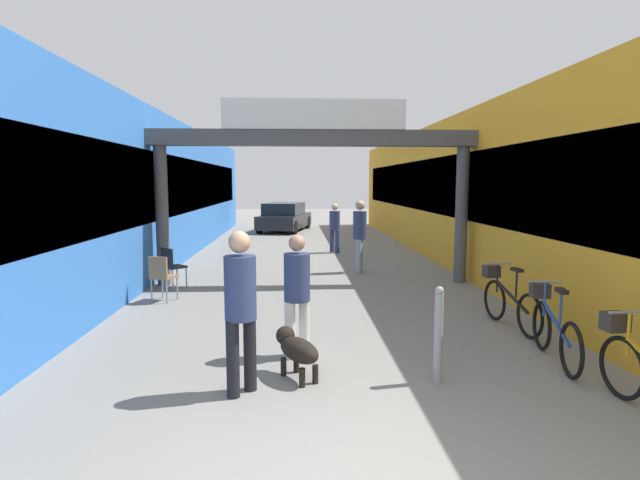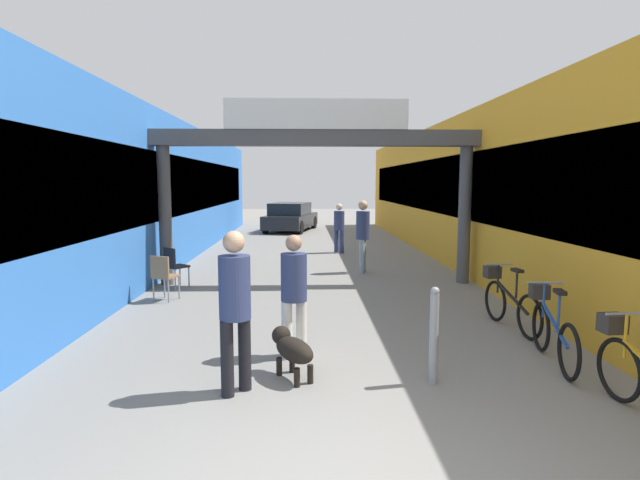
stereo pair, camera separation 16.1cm
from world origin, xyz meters
The scene contains 14 objects.
storefront_left centered at (-5.09, 11.00, 1.99)m, with size 3.00×26.00×3.98m.
storefront_right centered at (5.09, 11.00, 1.99)m, with size 3.00×26.00×3.98m.
arcade_sign_gateway centered at (0.00, 8.07, 2.87)m, with size 7.40×0.47×4.06m.
pedestrian_with_dog centered at (-1.01, 2.22, 1.02)m, with size 0.48×0.48×1.78m.
pedestrian_companion centered at (-0.41, 3.34, 0.92)m, with size 0.48×0.48×1.61m.
pedestrian_carrying_crate centered at (1.21, 9.44, 1.06)m, with size 0.42×0.42×1.83m.
pedestrian_elderly_walking centered at (0.86, 13.05, 0.91)m, with size 0.48×0.48×1.60m.
dog_on_leash centered at (-0.42, 2.62, 0.35)m, with size 0.63×0.78×0.56m.
bicycle_blue_second centered at (2.88, 3.07, 0.44)m, with size 0.46×1.68×0.98m.
bicycle_black_third centered at (2.93, 4.56, 0.44)m, with size 0.46×1.68×0.98m.
bollard_post_metal centered at (1.19, 2.41, 0.57)m, with size 0.10×0.10×1.12m.
cafe_chair_wood_nearer centered at (-2.98, 6.50, 0.54)m, with size 0.52×0.52×0.89m.
cafe_chair_black_farther centered at (-3.08, 7.68, 0.54)m, with size 0.57×0.57×0.89m.
parked_car_black centered at (-0.91, 20.47, 0.64)m, with size 2.61×4.29×1.33m.
Camera 1 is at (-0.43, -3.01, 2.28)m, focal length 28.00 mm.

